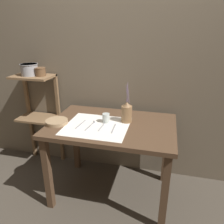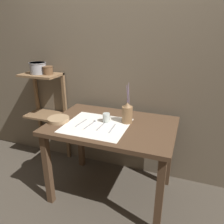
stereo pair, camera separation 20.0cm
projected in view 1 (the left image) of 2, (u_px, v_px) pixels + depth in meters
name	position (u px, v px, depth m)	size (l,w,h in m)	color
ground_plane	(112.00, 191.00, 2.34)	(12.00, 12.00, 0.00)	#473F35
stone_wall_back	(123.00, 71.00, 2.36)	(7.00, 0.06, 2.40)	#6B5E4C
wooden_table	(112.00, 134.00, 2.09)	(1.18, 0.79, 0.80)	#4C3523
wooden_shelf_unit	(38.00, 105.00, 2.59)	(0.45, 0.30, 1.14)	brown
linen_cloth	(97.00, 126.00, 2.00)	(0.57, 0.51, 0.00)	white
pitcher_with_flowers	(127.00, 113.00, 2.05)	(0.10, 0.10, 0.38)	olive
wooden_bowl	(57.00, 122.00, 2.05)	(0.21, 0.21, 0.04)	#9E7F5B
glass_tumbler_near	(106.00, 118.00, 2.06)	(0.07, 0.07, 0.09)	#B7C1BC
fork_outer	(81.00, 124.00, 2.03)	(0.03, 0.19, 0.00)	#939399
spoon_outer	(93.00, 123.00, 2.04)	(0.04, 0.20, 0.02)	#939399
spoon_inner	(104.00, 124.00, 2.03)	(0.03, 0.21, 0.02)	#939399
fork_inner	(114.00, 128.00, 1.95)	(0.02, 0.19, 0.00)	#939399
metal_pot_large	(29.00, 69.00, 2.40)	(0.19, 0.19, 0.13)	#939399
metal_pot_small	(40.00, 71.00, 2.38)	(0.12, 0.12, 0.09)	brown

